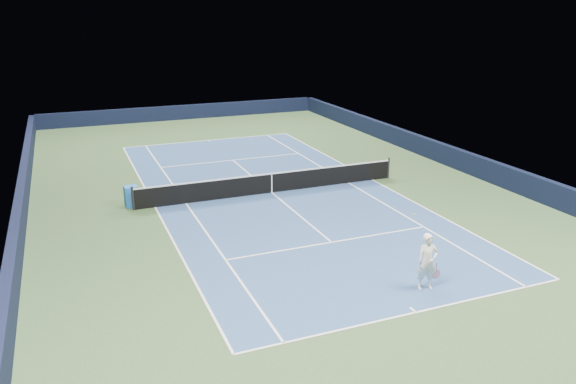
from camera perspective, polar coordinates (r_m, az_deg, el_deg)
name	(u,v)px	position (r m, az deg, el deg)	size (l,w,h in m)	color
ground	(272,193)	(26.65, -1.66, -0.07)	(40.00, 40.00, 0.00)	#344F2B
wall_far	(183,112)	(45.11, -10.62, 7.97)	(22.00, 0.35, 1.10)	black
wall_right	(459,159)	(31.77, 16.97, 3.19)	(0.35, 40.00, 1.10)	black
wall_left	(20,212)	(25.06, -25.55, -1.80)	(0.35, 40.00, 1.10)	black
court_surface	(272,193)	(26.65, -1.66, -0.06)	(10.97, 23.77, 0.01)	navy
baseline_far	(209,140)	(37.62, -8.05, 5.23)	(10.97, 0.08, 0.00)	white
baseline_near	(416,312)	(16.96, 12.88, -11.83)	(10.97, 0.08, 0.00)	white
sideline_doubles_right	(372,180)	(28.93, 8.57, 1.24)	(0.08, 23.77, 0.00)	white
sideline_doubles_left	(155,207)	(25.37, -13.35, -1.52)	(0.08, 23.77, 0.00)	white
sideline_singles_right	(349,183)	(28.28, 6.17, 0.94)	(0.08, 23.77, 0.00)	white
sideline_singles_left	(186,203)	(25.59, -10.33, -1.14)	(0.08, 23.77, 0.00)	white
service_line_far	(233,160)	(32.48, -5.63, 3.24)	(8.23, 0.08, 0.00)	white
service_line_near	(332,242)	(21.16, 4.45, -5.11)	(8.23, 0.08, 0.00)	white
center_service_line	(272,192)	(26.65, -1.66, -0.05)	(0.08, 12.80, 0.00)	white
center_mark_far	(209,141)	(37.48, -7.99, 5.19)	(0.08, 0.30, 0.00)	white
center_mark_near	(413,310)	(17.07, 12.59, -11.61)	(0.08, 0.30, 0.00)	white
tennis_net	(272,183)	(26.50, -1.67, 0.97)	(12.90, 0.10, 1.07)	black
sponsor_cube	(131,196)	(25.62, -15.62, -0.43)	(0.63, 0.56, 0.93)	blue
tennis_player	(427,262)	(17.95, 13.98, -6.90)	(0.85, 1.31, 2.14)	white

